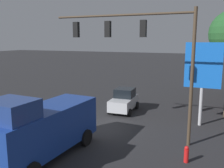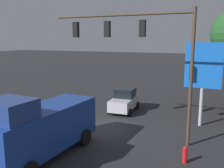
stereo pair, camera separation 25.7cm
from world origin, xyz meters
name	(u,v)px [view 1 (the left image)]	position (x,y,z in m)	size (l,w,h in m)	color
ground_plane	(101,129)	(0.00, 0.00, 0.00)	(200.00, 200.00, 0.00)	#262628
traffic_signal_assembly	(139,43)	(-2.79, 0.47, 5.96)	(8.92, 0.43, 7.94)	#473828
price_sign	(203,68)	(-6.34, -3.51, 4.19)	(2.51, 0.27, 5.99)	#B7B7BC
delivery_truck	(42,128)	(0.87, 5.17, 1.69)	(2.86, 6.92, 3.58)	navy
hatchback_crossing	(124,100)	(0.04, -4.77, 0.95)	(2.14, 3.89, 1.97)	silver
fire_hydrant	(186,154)	(-6.12, 2.70, 0.44)	(0.24, 0.24, 0.88)	red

